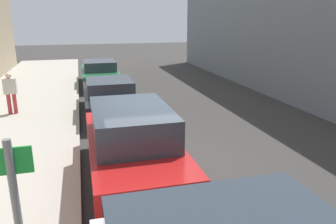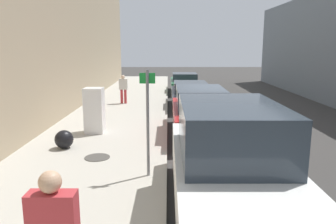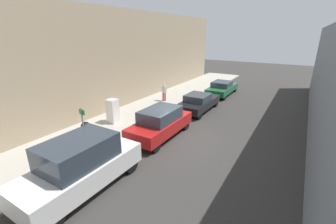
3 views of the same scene
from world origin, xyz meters
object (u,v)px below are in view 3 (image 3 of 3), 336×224
Objects in this scene: parked_van_white at (80,165)px; parked_sedan_green at (222,88)px; street_sign_post at (84,130)px; pedestrian_standing_near at (164,91)px; parked_sedan_dark at (198,102)px; trash_bag at (85,126)px; discarded_refrigerator at (113,111)px; parked_suv_red at (160,122)px.

parked_van_white is 16.93m from parked_sedan_green.
street_sign_post is 1.65× the size of pedestrian_standing_near.
pedestrian_standing_near reaches higher than parked_sedan_dark.
parked_sedan_green is at bearing 90.00° from parked_van_white.
trash_bag is at bearing 139.29° from parked_van_white.
discarded_refrigerator is at bearing 56.66° from pedestrian_standing_near.
trash_bag is 5.71m from parked_van_white.
discarded_refrigerator is 6.73m from parked_van_white.
parked_suv_red is at bearing 68.32° from street_sign_post.
parked_suv_red is (3.77, 0.05, -0.05)m from discarded_refrigerator.
parked_sedan_green is (0.00, 5.77, -0.01)m from parked_sedan_dark.
street_sign_post reaches higher than parked_sedan_dark.
pedestrian_standing_near is at bearing 84.72° from trash_bag.
discarded_refrigerator is 3.77m from parked_suv_red.
pedestrian_standing_near is 12.23m from parked_van_white.
parked_suv_red is at bearing -90.00° from parked_sedan_dark.
parked_sedan_dark is (-0.00, 5.53, -0.18)m from parked_suv_red.
discarded_refrigerator reaches higher than parked_suv_red.
parked_suv_red is 1.00× the size of parked_sedan_dark.
trash_bag is at bearing -105.64° from discarded_refrigerator.
parked_suv_red is at bearing 24.23° from trash_bag.
parked_sedan_green is at bearing -155.55° from pedestrian_standing_near.
parked_suv_red is (4.30, 1.93, 0.47)m from trash_bag.
street_sign_post is at bearing -61.74° from discarded_refrigerator.
parked_van_white reaches higher than pedestrian_standing_near.
pedestrian_standing_near is 0.31× the size of parked_van_white.
street_sign_post is 4.53× the size of trash_bag.
pedestrian_standing_near is (0.21, 6.12, 0.07)m from discarded_refrigerator.
trash_bag is 4.74m from parked_suv_red.
discarded_refrigerator reaches higher than pedestrian_standing_near.
parked_van_white is 1.03× the size of parked_sedan_green.
parked_sedan_dark is at bearing 90.00° from parked_van_white.
parked_sedan_dark is at bearing 55.99° from discarded_refrigerator.
discarded_refrigerator is 2.88× the size of trash_bag.
trash_bag is 0.12× the size of parked_sedan_green.
trash_bag is (-2.68, 2.13, -1.14)m from street_sign_post.
parked_van_white is (3.77, -5.58, 0.13)m from discarded_refrigerator.
discarded_refrigerator is 0.34× the size of parked_sedan_green.
discarded_refrigerator is at bearing -124.01° from parked_sedan_dark.
parked_sedan_dark reaches higher than parked_sedan_green.
street_sign_post is at bearing -38.46° from trash_bag.
pedestrian_standing_near is 7.03m from parked_suv_red.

